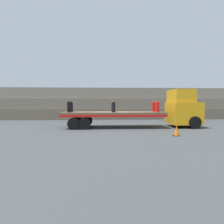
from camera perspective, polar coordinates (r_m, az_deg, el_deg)
The scene contains 14 objects.
ground_plane at distance 15.12m, azimuth 0.44°, elevation -5.03°, with size 120.00×120.00×0.00m, color #3F4244.
rock_cliff at distance 23.61m, azimuth -0.73°, elevation 2.73°, with size 60.00×3.30×4.07m.
truck_cab at distance 16.52m, azimuth 22.34°, elevation 0.95°, with size 2.42×2.64×3.25m.
flatbed_trailer at distance 14.99m, azimuth -1.88°, elevation -0.96°, with size 8.55×2.64×1.34m.
fire_hydrant_black_near_0 at distance 14.68m, azimuth -13.92°, elevation 1.64°, with size 0.34×0.52×0.90m.
fire_hydrant_black_far_0 at distance 15.78m, azimuth -13.14°, elevation 1.72°, with size 0.34×0.52×0.90m.
fire_hydrant_black_near_1 at distance 14.43m, azimuth 0.56°, elevation 1.70°, with size 0.34×0.52×0.90m.
fire_hydrant_black_far_1 at distance 15.54m, azimuth 0.33°, elevation 1.78°, with size 0.34×0.52×0.90m.
fire_hydrant_red_near_2 at distance 15.09m, azimuth 14.64°, elevation 1.66°, with size 0.34×0.52×0.90m.
fire_hydrant_red_far_2 at distance 16.16m, azimuth 13.46°, elevation 1.74°, with size 0.34×0.52×0.90m.
cargo_strap_rear at distance 15.23m, azimuth -13.54°, elevation 3.45°, with size 0.05×2.74×0.01m.
cargo_strap_middle at distance 14.98m, azimuth 0.44°, elevation 3.54°, with size 0.05×2.74×0.01m.
cargo_strap_front at distance 15.62m, azimuth 14.05°, elevation 3.42°, with size 0.05×2.74×0.01m.
traffic_cone at distance 11.90m, azimuth 20.31°, elevation -5.72°, with size 0.42×0.42×0.68m.
Camera 1 is at (-0.83, -14.96, 2.05)m, focal length 28.00 mm.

